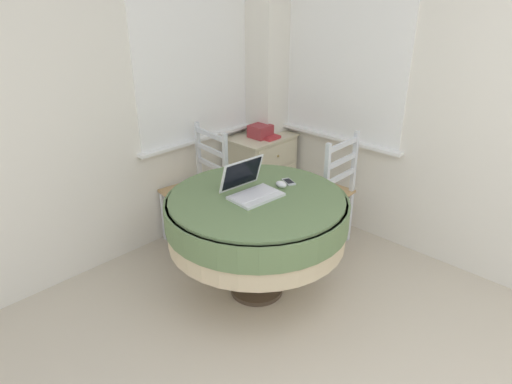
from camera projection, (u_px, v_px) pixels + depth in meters
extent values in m
cube|color=white|center=(15.00, 106.00, 2.71)|extent=(4.35, 0.06, 2.55)
cube|color=white|center=(194.00, 48.00, 3.48)|extent=(1.10, 0.01, 1.42)
cube|color=white|center=(201.00, 139.00, 3.77)|extent=(1.18, 0.07, 0.02)
cube|color=white|center=(345.00, 47.00, 3.50)|extent=(0.01, 1.10, 1.42)
cube|color=white|center=(336.00, 138.00, 3.79)|extent=(0.07, 1.18, 0.02)
cube|color=white|center=(267.00, 67.00, 3.94)|extent=(0.28, 0.28, 2.55)
cylinder|color=#4C3D2D|center=(257.00, 289.00, 3.16)|extent=(0.36, 0.36, 0.03)
cylinder|color=#4C3D2D|center=(257.00, 245.00, 3.01)|extent=(0.11, 0.11, 0.67)
cylinder|color=beige|center=(257.00, 219.00, 2.93)|extent=(1.14, 1.14, 0.29)
cylinder|color=#607A4C|center=(257.00, 211.00, 2.91)|extent=(1.17, 1.17, 0.17)
cylinder|color=#607A4C|center=(257.00, 198.00, 2.87)|extent=(1.11, 1.11, 0.02)
cube|color=silver|center=(256.00, 196.00, 2.85)|extent=(0.33, 0.24, 0.02)
cube|color=silver|center=(254.00, 194.00, 2.85)|extent=(0.29, 0.15, 0.00)
cube|color=silver|center=(241.00, 174.00, 2.89)|extent=(0.32, 0.10, 0.20)
cube|color=black|center=(242.00, 174.00, 2.89)|extent=(0.29, 0.08, 0.18)
ellipsoid|color=white|center=(281.00, 184.00, 2.98)|extent=(0.05, 0.08, 0.04)
cube|color=#B2B7BC|center=(289.00, 182.00, 3.06)|extent=(0.10, 0.13, 0.01)
cube|color=black|center=(289.00, 181.00, 3.06)|extent=(0.07, 0.09, 0.00)
cube|color=tan|center=(194.00, 192.00, 3.59)|extent=(0.46, 0.47, 0.02)
cube|color=silver|center=(164.00, 216.00, 3.71)|extent=(0.04, 0.04, 0.43)
cube|color=silver|center=(189.00, 234.00, 3.45)|extent=(0.04, 0.04, 0.43)
cube|color=silver|center=(201.00, 203.00, 3.92)|extent=(0.04, 0.04, 0.43)
cube|color=silver|center=(227.00, 219.00, 3.66)|extent=(0.04, 0.04, 0.43)
cube|color=silver|center=(198.00, 151.00, 3.72)|extent=(0.04, 0.04, 0.49)
cube|color=silver|center=(225.00, 164.00, 3.46)|extent=(0.04, 0.04, 0.49)
cube|color=silver|center=(210.00, 135.00, 3.51)|extent=(0.06, 0.37, 0.04)
cube|color=silver|center=(211.00, 150.00, 3.57)|extent=(0.06, 0.37, 0.04)
cube|color=silver|center=(212.00, 165.00, 3.62)|extent=(0.06, 0.37, 0.04)
cube|color=tan|center=(319.00, 192.00, 3.59)|extent=(0.43, 0.42, 0.02)
cube|color=silver|center=(313.00, 203.00, 3.92)|extent=(0.03, 0.03, 0.43)
cube|color=silver|center=(286.00, 218.00, 3.67)|extent=(0.03, 0.03, 0.43)
cube|color=silver|center=(349.00, 217.00, 3.70)|extent=(0.03, 0.03, 0.43)
cube|color=silver|center=(323.00, 234.00, 3.45)|extent=(0.03, 0.03, 0.43)
cube|color=silver|center=(354.00, 162.00, 3.50)|extent=(0.03, 0.03, 0.49)
cube|color=silver|center=(327.00, 176.00, 3.25)|extent=(0.03, 0.03, 0.49)
cube|color=silver|center=(343.00, 145.00, 3.30)|extent=(0.37, 0.03, 0.04)
cube|color=silver|center=(342.00, 161.00, 3.35)|extent=(0.37, 0.03, 0.04)
cube|color=silver|center=(340.00, 177.00, 3.40)|extent=(0.37, 0.03, 0.04)
cube|color=beige|center=(261.00, 175.00, 4.16)|extent=(0.54, 0.38, 0.70)
cube|color=beige|center=(261.00, 137.00, 4.01)|extent=(0.57, 0.41, 0.02)
cube|color=beige|center=(278.00, 156.00, 3.94)|extent=(0.48, 0.01, 0.20)
sphere|color=olive|center=(278.00, 156.00, 3.93)|extent=(0.02, 0.02, 0.02)
cube|color=beige|center=(277.00, 180.00, 4.03)|extent=(0.48, 0.01, 0.20)
sphere|color=olive|center=(278.00, 181.00, 4.03)|extent=(0.02, 0.02, 0.02)
cube|color=beige|center=(276.00, 204.00, 4.13)|extent=(0.48, 0.01, 0.20)
sphere|color=olive|center=(277.00, 204.00, 4.13)|extent=(0.02, 0.02, 0.02)
cube|color=#9E3338|center=(260.00, 131.00, 3.95)|extent=(0.17, 0.16, 0.11)
cube|color=#BC3338|center=(266.00, 136.00, 3.97)|extent=(0.15, 0.23, 0.02)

